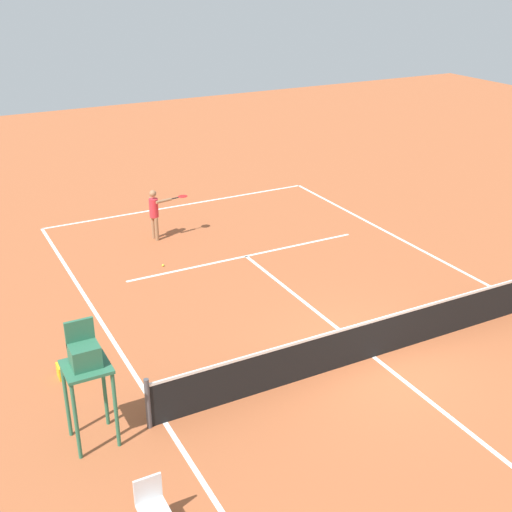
{
  "coord_description": "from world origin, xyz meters",
  "views": [
    {
      "loc": [
        8.16,
        9.88,
        8.02
      ],
      "look_at": [
        0.57,
        -4.48,
        0.8
      ],
      "focal_mm": 46.76,
      "sensor_mm": 36.0,
      "label": 1
    }
  ],
  "objects_px": {
    "umpire_chair": "(86,365)",
    "courtside_chair_near": "(152,505)",
    "equipment_bag": "(76,367)",
    "tennis_ball": "(163,265)",
    "player_serving": "(156,210)"
  },
  "relations": [
    {
      "from": "umpire_chair",
      "to": "equipment_bag",
      "type": "relative_size",
      "value": 3.17
    },
    {
      "from": "courtside_chair_near",
      "to": "umpire_chair",
      "type": "bearing_deg",
      "value": -84.99
    },
    {
      "from": "umpire_chair",
      "to": "equipment_bag",
      "type": "height_order",
      "value": "umpire_chair"
    },
    {
      "from": "tennis_ball",
      "to": "equipment_bag",
      "type": "distance_m",
      "value": 5.53
    },
    {
      "from": "courtside_chair_near",
      "to": "equipment_bag",
      "type": "bearing_deg",
      "value": -90.14
    },
    {
      "from": "umpire_chair",
      "to": "player_serving",
      "type": "bearing_deg",
      "value": -116.92
    },
    {
      "from": "player_serving",
      "to": "equipment_bag",
      "type": "height_order",
      "value": "player_serving"
    },
    {
      "from": "player_serving",
      "to": "umpire_chair",
      "type": "relative_size",
      "value": 0.67
    },
    {
      "from": "umpire_chair",
      "to": "courtside_chair_near",
      "type": "bearing_deg",
      "value": 95.01
    },
    {
      "from": "tennis_ball",
      "to": "equipment_bag",
      "type": "height_order",
      "value": "equipment_bag"
    },
    {
      "from": "umpire_chair",
      "to": "courtside_chair_near",
      "type": "xyz_separation_m",
      "value": [
        -0.22,
        2.54,
        -1.07
      ]
    },
    {
      "from": "equipment_bag",
      "to": "player_serving",
      "type": "bearing_deg",
      "value": -123.24
    },
    {
      "from": "player_serving",
      "to": "tennis_ball",
      "type": "bearing_deg",
      "value": -25.57
    },
    {
      "from": "courtside_chair_near",
      "to": "equipment_bag",
      "type": "height_order",
      "value": "courtside_chair_near"
    },
    {
      "from": "player_serving",
      "to": "equipment_bag",
      "type": "distance_m",
      "value": 7.54
    }
  ]
}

